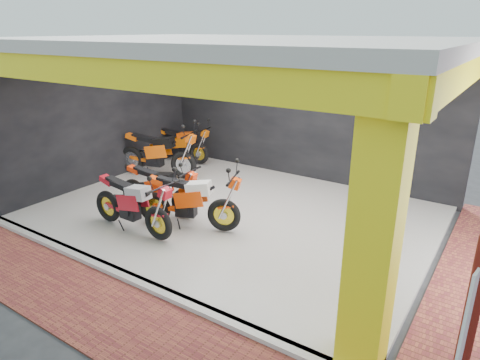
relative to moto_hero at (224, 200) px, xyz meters
The scene contains 15 objects.
ground 1.41m from the moto_hero, 109.30° to the right, with size 80.00×80.00×0.00m, color #2D2D30.
showroom_floor 1.21m from the moto_hero, 113.67° to the left, with size 8.00×6.00×0.10m, color white.
showroom_ceiling 2.98m from the moto_hero, 113.67° to the left, with size 8.40×6.40×0.20m, color beige.
back_wall 4.12m from the moto_hero, 95.58° to the left, with size 8.20×0.20×3.50m, color black.
left_wall 4.68m from the moto_hero, 168.81° to the left, with size 0.20×6.20×3.50m, color black.
corner_column 3.96m from the moto_hero, 28.99° to the right, with size 0.50×0.50×3.50m, color #FFF015.
header_beam_front 3.31m from the moto_hero, 100.45° to the right, with size 8.40×0.30×0.40m, color #FFF015.
header_beam_right 4.49m from the moto_hero, 13.82° to the left, with size 0.30×6.40×0.40m, color #FFF015.
floor_kerb 2.29m from the moto_hero, 100.35° to the right, with size 8.00×0.20×0.10m, color white.
paver_front 3.04m from the moto_hero, 97.62° to the right, with size 9.00×1.40×0.03m, color #994532.
moto_hero is the anchor object (origin of this frame).
moto_row_a 1.26m from the moto_hero, 129.59° to the right, with size 2.20×0.81×1.34m, color red, non-canonical shape.
moto_row_b 1.06m from the moto_hero, behind, with size 2.08×0.77×1.27m, color #F6350A, non-canonical shape.
moto_row_c 4.49m from the moto_hero, 134.93° to the left, with size 2.06×0.76×1.26m, color #E25F09, non-canonical shape.
moto_row_d 3.33m from the moto_hero, 144.26° to the left, with size 2.42×0.89×1.48m, color #F45D0A, non-canonical shape.
Camera 1 is at (4.84, -5.00, 3.86)m, focal length 32.00 mm.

